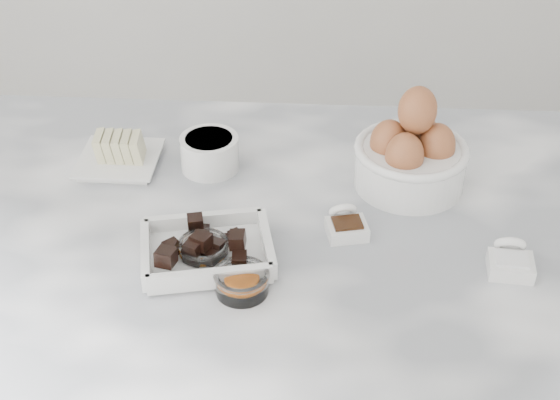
# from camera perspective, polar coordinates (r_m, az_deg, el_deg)

# --- Properties ---
(marble_slab) EXTENTS (1.20, 0.80, 0.04)m
(marble_slab) POSITION_cam_1_polar(r_m,az_deg,el_deg) (1.17, -1.07, -3.22)
(marble_slab) COLOR white
(marble_slab) RESTS_ON cabinet
(chocolate_dish) EXTENTS (0.21, 0.17, 0.05)m
(chocolate_dish) POSITION_cam_1_polar(r_m,az_deg,el_deg) (1.10, -5.38, -3.52)
(chocolate_dish) COLOR white
(chocolate_dish) RESTS_ON marble_slab
(butter_plate) EXTENTS (0.13, 0.13, 0.06)m
(butter_plate) POSITION_cam_1_polar(r_m,az_deg,el_deg) (1.33, -11.83, 3.33)
(butter_plate) COLOR white
(butter_plate) RESTS_ON marble_slab
(sugar_ramekin) EXTENTS (0.10, 0.10, 0.06)m
(sugar_ramekin) POSITION_cam_1_polar(r_m,az_deg,el_deg) (1.29, -5.17, 3.54)
(sugar_ramekin) COLOR white
(sugar_ramekin) RESTS_ON marble_slab
(egg_bowl) EXTENTS (0.18, 0.18, 0.17)m
(egg_bowl) POSITION_cam_1_polar(r_m,az_deg,el_deg) (1.24, 9.57, 3.30)
(egg_bowl) COLOR white
(egg_bowl) RESTS_ON marble_slab
(honey_bowl) EXTENTS (0.07, 0.07, 0.03)m
(honey_bowl) POSITION_cam_1_polar(r_m,az_deg,el_deg) (1.10, -5.61, -3.71)
(honey_bowl) COLOR white
(honey_bowl) RESTS_ON marble_slab
(zest_bowl) EXTENTS (0.08, 0.08, 0.03)m
(zest_bowl) POSITION_cam_1_polar(r_m,az_deg,el_deg) (1.05, -2.81, -5.93)
(zest_bowl) COLOR white
(zest_bowl) RESTS_ON marble_slab
(vanilla_spoon) EXTENTS (0.07, 0.08, 0.04)m
(vanilla_spoon) POSITION_cam_1_polar(r_m,az_deg,el_deg) (1.15, 4.83, -1.78)
(vanilla_spoon) COLOR white
(vanilla_spoon) RESTS_ON marble_slab
(salt_spoon) EXTENTS (0.07, 0.08, 0.05)m
(salt_spoon) POSITION_cam_1_polar(r_m,az_deg,el_deg) (1.13, 16.51, -4.24)
(salt_spoon) COLOR white
(salt_spoon) RESTS_ON marble_slab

